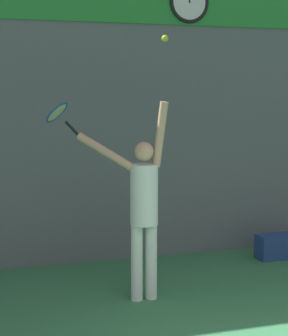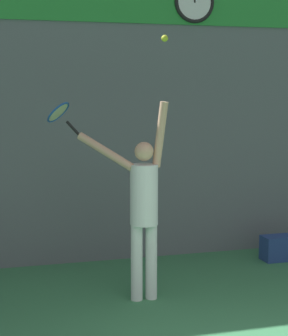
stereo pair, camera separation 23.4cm
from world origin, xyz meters
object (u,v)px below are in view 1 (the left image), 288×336
Objects in this scene: scoreboard_clock at (189,2)px; tennis_ball at (165,38)px; equipment_bag at (281,246)px; tennis_racket at (58,114)px; tennis_player at (143,203)px.

scoreboard_clock is 8.00× the size of tennis_ball.
scoreboard_clock is 2.13m from tennis_ball.
equipment_bag is at bearing 28.06° from tennis_ball.
tennis_racket is at bearing -151.76° from scoreboard_clock.
equipment_bag is (1.16, -0.62, -3.34)m from scoreboard_clock.
equipment_bag is at bearing 23.10° from tennis_player.
tennis_racket is at bearing 146.72° from tennis_player.
tennis_ball is at bearing -33.97° from tennis_racket.
tennis_ball is (1.02, -0.69, 0.80)m from tennis_racket.
scoreboard_clock is 0.26× the size of tennis_player.
scoreboard_clock reaches higher than tennis_racket.
tennis_ball reaches higher than tennis_player.
tennis_ball reaches higher than equipment_bag.
tennis_racket is at bearing 146.03° from tennis_ball.
equipment_bag is at bearing 8.35° from tennis_racket.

